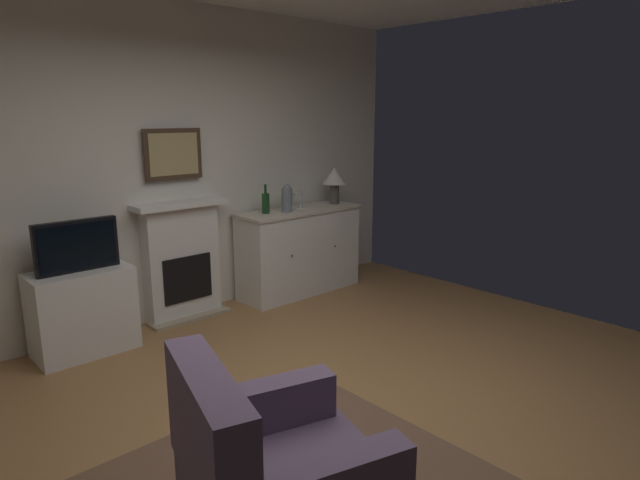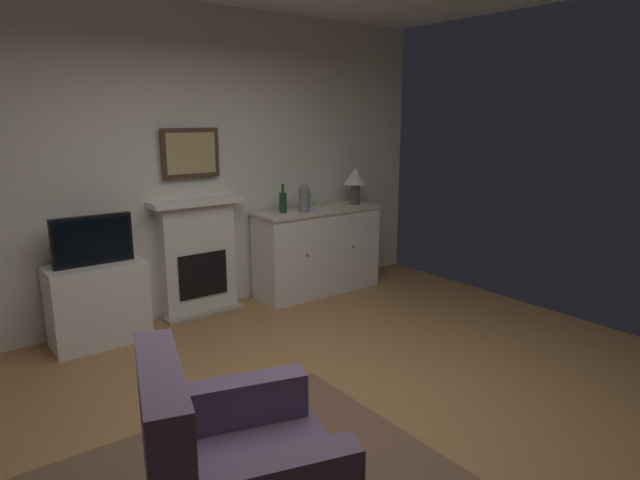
{
  "view_description": "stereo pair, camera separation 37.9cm",
  "coord_description": "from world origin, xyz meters",
  "px_view_note": "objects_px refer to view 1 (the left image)",
  "views": [
    {
      "loc": [
        -2.18,
        -2.09,
        1.86
      ],
      "look_at": [
        0.34,
        0.62,
        1.0
      ],
      "focal_mm": 30.38,
      "sensor_mm": 36.0,
      "label": 1
    },
    {
      "loc": [
        -1.89,
        -2.34,
        1.86
      ],
      "look_at": [
        0.34,
        0.62,
        1.0
      ],
      "focal_mm": 30.38,
      "sensor_mm": 36.0,
      "label": 2
    }
  ],
  "objects_px": {
    "fireplace_unit": "(182,260)",
    "wine_glass_center": "(300,197)",
    "framed_picture": "(173,154)",
    "vase_decorative": "(287,198)",
    "wine_bottle": "(266,203)",
    "table_lamp": "(335,178)",
    "sideboard_cabinet": "(299,251)",
    "armchair": "(274,479)",
    "tv_cabinet": "(83,312)",
    "wine_glass_left": "(292,198)",
    "tv_set": "(77,246)"
  },
  "relations": [
    {
      "from": "framed_picture",
      "to": "table_lamp",
      "type": "distance_m",
      "value": 1.84
    },
    {
      "from": "sideboard_cabinet",
      "to": "vase_decorative",
      "type": "xyz_separation_m",
      "value": [
        -0.2,
        -0.05,
        0.59
      ]
    },
    {
      "from": "sideboard_cabinet",
      "to": "tv_cabinet",
      "type": "bearing_deg",
      "value": 179.62
    },
    {
      "from": "wine_glass_center",
      "to": "sideboard_cabinet",
      "type": "bearing_deg",
      "value": -147.85
    },
    {
      "from": "fireplace_unit",
      "to": "wine_bottle",
      "type": "xyz_separation_m",
      "value": [
        0.87,
        -0.14,
        0.46
      ]
    },
    {
      "from": "fireplace_unit",
      "to": "sideboard_cabinet",
      "type": "xyz_separation_m",
      "value": [
        1.28,
        -0.18,
        -0.1
      ]
    },
    {
      "from": "framed_picture",
      "to": "tv_cabinet",
      "type": "relative_size",
      "value": 0.73
    },
    {
      "from": "wine_bottle",
      "to": "tv_set",
      "type": "relative_size",
      "value": 0.47
    },
    {
      "from": "framed_picture",
      "to": "vase_decorative",
      "type": "height_order",
      "value": "framed_picture"
    },
    {
      "from": "armchair",
      "to": "vase_decorative",
      "type": "bearing_deg",
      "value": 49.49
    },
    {
      "from": "wine_glass_left",
      "to": "sideboard_cabinet",
      "type": "bearing_deg",
      "value": -22.12
    },
    {
      "from": "wine_bottle",
      "to": "tv_set",
      "type": "xyz_separation_m",
      "value": [
        -1.85,
        -0.04,
        -0.13
      ]
    },
    {
      "from": "framed_picture",
      "to": "wine_bottle",
      "type": "distance_m",
      "value": 1.03
    },
    {
      "from": "table_lamp",
      "to": "armchair",
      "type": "distance_m",
      "value": 4.04
    },
    {
      "from": "sideboard_cabinet",
      "to": "armchair",
      "type": "relative_size",
      "value": 1.4
    },
    {
      "from": "tv_set",
      "to": "armchair",
      "type": "bearing_deg",
      "value": -93.79
    },
    {
      "from": "sideboard_cabinet",
      "to": "wine_glass_center",
      "type": "relative_size",
      "value": 8.4
    },
    {
      "from": "framed_picture",
      "to": "table_lamp",
      "type": "xyz_separation_m",
      "value": [
        1.79,
        -0.22,
        -0.34
      ]
    },
    {
      "from": "wine_glass_center",
      "to": "vase_decorative",
      "type": "relative_size",
      "value": 0.59
    },
    {
      "from": "fireplace_unit",
      "to": "wine_glass_center",
      "type": "bearing_deg",
      "value": -6.51
    },
    {
      "from": "tv_set",
      "to": "vase_decorative",
      "type": "bearing_deg",
      "value": -1.17
    },
    {
      "from": "sideboard_cabinet",
      "to": "vase_decorative",
      "type": "height_order",
      "value": "vase_decorative"
    },
    {
      "from": "wine_bottle",
      "to": "armchair",
      "type": "bearing_deg",
      "value": -126.94
    },
    {
      "from": "wine_glass_center",
      "to": "tv_set",
      "type": "height_order",
      "value": "tv_set"
    },
    {
      "from": "fireplace_unit",
      "to": "sideboard_cabinet",
      "type": "height_order",
      "value": "fireplace_unit"
    },
    {
      "from": "table_lamp",
      "to": "tv_cabinet",
      "type": "relative_size",
      "value": 0.53
    },
    {
      "from": "wine_bottle",
      "to": "wine_glass_left",
      "type": "height_order",
      "value": "wine_bottle"
    },
    {
      "from": "tv_set",
      "to": "armchair",
      "type": "height_order",
      "value": "tv_set"
    },
    {
      "from": "framed_picture",
      "to": "tv_set",
      "type": "height_order",
      "value": "framed_picture"
    },
    {
      "from": "vase_decorative",
      "to": "wine_glass_center",
      "type": "bearing_deg",
      "value": 17.31
    },
    {
      "from": "framed_picture",
      "to": "wine_glass_left",
      "type": "relative_size",
      "value": 3.33
    },
    {
      "from": "fireplace_unit",
      "to": "wine_glass_left",
      "type": "height_order",
      "value": "fireplace_unit"
    },
    {
      "from": "table_lamp",
      "to": "tv_set",
      "type": "height_order",
      "value": "table_lamp"
    },
    {
      "from": "framed_picture",
      "to": "table_lamp",
      "type": "relative_size",
      "value": 1.38
    },
    {
      "from": "fireplace_unit",
      "to": "vase_decorative",
      "type": "distance_m",
      "value": 1.2
    },
    {
      "from": "framed_picture",
      "to": "armchair",
      "type": "distance_m",
      "value": 3.3
    },
    {
      "from": "wine_glass_left",
      "to": "tv_set",
      "type": "height_order",
      "value": "tv_set"
    },
    {
      "from": "framed_picture",
      "to": "tv_cabinet",
      "type": "distance_m",
      "value": 1.54
    },
    {
      "from": "framed_picture",
      "to": "tv_cabinet",
      "type": "bearing_deg",
      "value": -167.99
    },
    {
      "from": "sideboard_cabinet",
      "to": "wine_bottle",
      "type": "bearing_deg",
      "value": 175.15
    },
    {
      "from": "vase_decorative",
      "to": "table_lamp",
      "type": "bearing_deg",
      "value": 3.98
    },
    {
      "from": "fireplace_unit",
      "to": "wine_bottle",
      "type": "height_order",
      "value": "wine_bottle"
    },
    {
      "from": "tv_set",
      "to": "armchair",
      "type": "distance_m",
      "value": 2.7
    },
    {
      "from": "wine_glass_center",
      "to": "vase_decorative",
      "type": "bearing_deg",
      "value": -162.69
    },
    {
      "from": "fireplace_unit",
      "to": "table_lamp",
      "type": "bearing_deg",
      "value": -5.64
    },
    {
      "from": "wine_glass_left",
      "to": "vase_decorative",
      "type": "relative_size",
      "value": 0.59
    },
    {
      "from": "table_lamp",
      "to": "wine_bottle",
      "type": "relative_size",
      "value": 1.38
    },
    {
      "from": "table_lamp",
      "to": "wine_bottle",
      "type": "distance_m",
      "value": 0.94
    },
    {
      "from": "framed_picture",
      "to": "sideboard_cabinet",
      "type": "xyz_separation_m",
      "value": [
        1.28,
        -0.22,
        -1.07
      ]
    },
    {
      "from": "sideboard_cabinet",
      "to": "wine_glass_center",
      "type": "distance_m",
      "value": 0.57
    }
  ]
}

